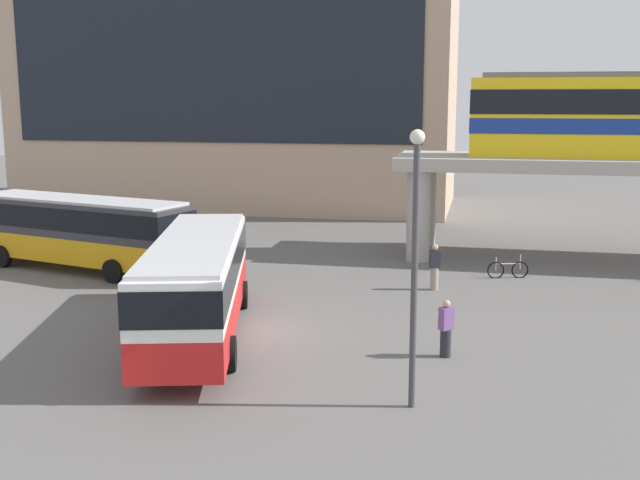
{
  "coord_description": "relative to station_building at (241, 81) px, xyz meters",
  "views": [
    {
      "loc": [
        7.34,
        -23.38,
        7.5
      ],
      "look_at": [
        1.31,
        4.93,
        2.2
      ],
      "focal_mm": 43.34,
      "sensor_mm": 36.0,
      "label": 1
    }
  ],
  "objects": [
    {
      "name": "bus_main",
      "position": [
        8.52,
        -31.54,
        -6.81
      ],
      "size": [
        5.24,
        11.32,
        3.22
      ],
      "color": "red",
      "rests_on": "ground_plane"
    },
    {
      "name": "station_building",
      "position": [
        0.0,
        0.0,
        0.0
      ],
      "size": [
        29.97,
        13.03,
        17.59
      ],
      "color": "tan",
      "rests_on": "ground_plane"
    },
    {
      "name": "bicycle_silver",
      "position": [
        18.38,
        -20.91,
        -8.44
      ],
      "size": [
        1.74,
        0.55,
        1.04
      ],
      "color": "black",
      "rests_on": "ground_plane"
    },
    {
      "name": "bus_secondary",
      "position": [
        -0.23,
        -23.19,
        -6.81
      ],
      "size": [
        11.32,
        5.4,
        3.22
      ],
      "color": "orange",
      "rests_on": "ground_plane"
    },
    {
      "name": "lamp_post",
      "position": [
        15.69,
        -35.75,
        -4.81
      ],
      "size": [
        0.36,
        0.36,
        6.81
      ],
      "color": "#3F3F44",
      "rests_on": "ground_plane"
    },
    {
      "name": "pedestrian_waiting_near_stop",
      "position": [
        15.46,
        -23.62,
        -7.92
      ],
      "size": [
        0.46,
        0.38,
        1.84
      ],
      "color": "gray",
      "rests_on": "ground_plane"
    },
    {
      "name": "ground_plane",
      "position": [
        9.89,
        -20.47,
        -8.8
      ],
      "size": [
        120.0,
        120.0,
        0.0
      ],
      "primitive_type": "plane",
      "color": "#605E5B"
    },
    {
      "name": "pedestrian_walking_across",
      "position": [
        16.31,
        -31.76,
        -7.98
      ],
      "size": [
        0.47,
        0.47,
        1.73
      ],
      "color": "#26262D",
      "rests_on": "ground_plane"
    }
  ]
}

